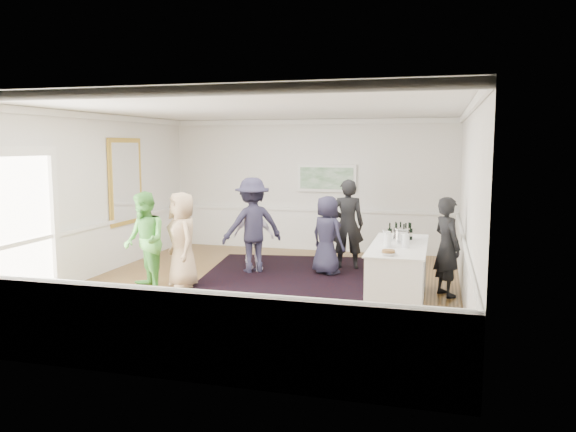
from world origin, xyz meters
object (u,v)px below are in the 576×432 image
(guest_tan, at_px, (182,240))
(guest_lilac, at_px, (254,236))
(guest_navy, at_px, (327,235))
(serving_table, at_px, (398,273))
(guest_dark_a, at_px, (252,225))
(bartender, at_px, (447,247))
(ice_bucket, at_px, (402,236))
(nut_bowl, at_px, (388,253))
(guest_green, at_px, (145,241))
(guest_dark_b, at_px, (347,224))

(guest_tan, relative_size, guest_lilac, 1.18)
(guest_navy, bearing_deg, serving_table, 164.83)
(guest_lilac, distance_m, guest_dark_a, 0.24)
(guest_dark_a, bearing_deg, bartender, 130.02)
(serving_table, height_order, ice_bucket, ice_bucket)
(guest_lilac, bearing_deg, nut_bowl, 143.73)
(guest_dark_a, distance_m, guest_navy, 1.52)
(guest_tan, bearing_deg, guest_green, -99.30)
(serving_table, height_order, guest_dark_a, guest_dark_a)
(guest_tan, distance_m, guest_green, 0.67)
(guest_tan, relative_size, guest_green, 0.98)
(guest_dark_a, height_order, guest_dark_b, guest_dark_a)
(bartender, xyz_separation_m, guest_green, (-5.19, -0.99, 0.03))
(guest_lilac, xyz_separation_m, nut_bowl, (2.93, -2.44, 0.26))
(guest_navy, height_order, ice_bucket, guest_navy)
(guest_dark_a, distance_m, nut_bowl, 3.77)
(guest_lilac, relative_size, guest_dark_b, 0.78)
(guest_green, bearing_deg, guest_dark_b, 83.44)
(guest_lilac, height_order, guest_dark_a, guest_dark_a)
(bartender, height_order, ice_bucket, bartender)
(serving_table, bearing_deg, nut_bowl, -95.14)
(guest_tan, xyz_separation_m, guest_green, (-0.55, -0.37, 0.01))
(bartender, distance_m, guest_dark_a, 3.88)
(guest_tan, height_order, guest_navy, guest_tan)
(guest_tan, distance_m, guest_navy, 2.88)
(serving_table, distance_m, guest_green, 4.46)
(guest_dark_a, relative_size, ice_bucket, 7.42)
(guest_tan, bearing_deg, nut_bowl, 33.01)
(guest_dark_a, xyz_separation_m, guest_navy, (1.49, 0.22, -0.18))
(guest_dark_b, distance_m, guest_navy, 0.68)
(guest_tan, distance_m, guest_lilac, 1.74)
(bartender, relative_size, guest_dark_a, 0.88)
(guest_navy, bearing_deg, guest_dark_b, -85.68)
(nut_bowl, bearing_deg, ice_bucket, 83.91)
(guest_tan, relative_size, guest_navy, 1.10)
(guest_dark_b, relative_size, ice_bucket, 7.23)
(bartender, height_order, guest_dark_b, guest_dark_b)
(guest_lilac, bearing_deg, guest_dark_a, 93.31)
(guest_dark_a, bearing_deg, ice_bucket, 119.36)
(nut_bowl, bearing_deg, guest_navy, 119.02)
(bartender, relative_size, nut_bowl, 7.30)
(guest_green, distance_m, guest_lilac, 2.36)
(guest_tan, bearing_deg, serving_table, 47.13)
(serving_table, bearing_deg, guest_navy, 132.88)
(serving_table, relative_size, guest_dark_b, 1.26)
(serving_table, xyz_separation_m, guest_navy, (-1.52, 1.64, 0.31))
(serving_table, relative_size, guest_lilac, 1.61)
(serving_table, xyz_separation_m, nut_bowl, (-0.09, -0.95, 0.51))
(guest_lilac, relative_size, ice_bucket, 5.64)
(serving_table, relative_size, guest_dark_a, 1.22)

